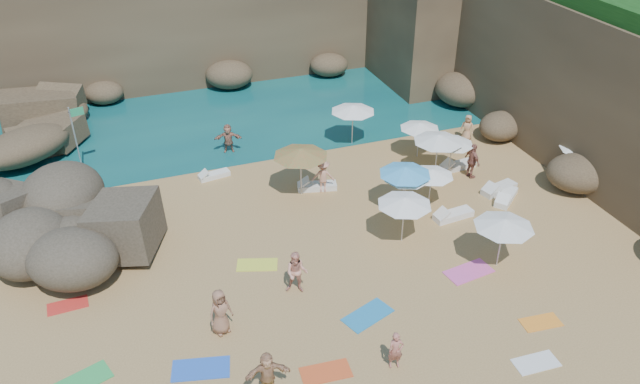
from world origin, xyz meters
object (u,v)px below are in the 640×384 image
object	(u,v)px
parasol_2	(420,126)
person_stand_4	(467,128)
parasol_1	(453,141)
person_stand_5	(228,138)
flag_pole	(76,131)
lounger_0	(214,175)
parasol_0	(353,108)
rock_outcrop	(48,253)
person_stand_3	(472,161)
person_stand_2	(323,176)

from	to	relation	value
parasol_2	person_stand_4	xyz separation A→B (m)	(3.47, 0.78, -1.06)
parasol_1	person_stand_5	world-z (taller)	parasol_1
flag_pole	person_stand_5	xyz separation A→B (m)	(7.47, -0.40, -1.49)
lounger_0	person_stand_4	size ratio (longest dim) A/B	1.03
parasol_0	parasol_1	size ratio (longest dim) A/B	1.13
rock_outcrop	person_stand_3	size ratio (longest dim) A/B	3.76
parasol_1	lounger_0	world-z (taller)	parasol_1
parasol_0	person_stand_3	bearing A→B (deg)	-52.76
person_stand_4	person_stand_5	world-z (taller)	person_stand_5
person_stand_5	person_stand_2	bearing A→B (deg)	-44.98
person_stand_2	parasol_1	bearing A→B (deg)	-167.73
lounger_0	person_stand_4	world-z (taller)	person_stand_4
flag_pole	lounger_0	xyz separation A→B (m)	(6.13, -2.88, -2.17)
rock_outcrop	parasol_1	size ratio (longest dim) A/B	3.26
person_stand_3	person_stand_2	bearing A→B (deg)	75.65
flag_pole	parasol_2	size ratio (longest dim) A/B	1.71
flag_pole	lounger_0	size ratio (longest dim) A/B	2.28
parasol_2	person_stand_5	distance (m)	10.24
rock_outcrop	person_stand_2	size ratio (longest dim) A/B	4.12
parasol_2	person_stand_3	world-z (taller)	parasol_2
parasol_0	person_stand_3	distance (m)	7.03
parasol_0	parasol_2	world-z (taller)	parasol_0
rock_outcrop	flag_pole	distance (m)	7.34
parasol_1	person_stand_2	bearing A→B (deg)	174.82
parasol_2	person_stand_3	size ratio (longest dim) A/B	1.12
parasol_2	person_stand_5	world-z (taller)	parasol_2
parasol_0	parasol_1	bearing A→B (deg)	-55.16
parasol_1	person_stand_5	xyz separation A→B (m)	(-10.02, 6.22, -1.07)
person_stand_4	person_stand_5	xyz separation A→B (m)	(-12.84, 3.24, 0.03)
lounger_0	person_stand_5	bearing A→B (deg)	52.11
lounger_0	person_stand_3	world-z (taller)	person_stand_3
parasol_1	lounger_0	bearing A→B (deg)	161.79
rock_outcrop	person_stand_2	bearing A→B (deg)	3.31
rock_outcrop	person_stand_4	world-z (taller)	person_stand_4
parasol_0	person_stand_4	world-z (taller)	parasol_0
parasol_0	person_stand_4	distance (m)	6.58
person_stand_5	parasol_1	bearing A→B (deg)	-17.84
lounger_0	person_stand_3	size ratio (longest dim) A/B	0.84
person_stand_3	person_stand_5	bearing A→B (deg)	53.00
person_stand_2	person_stand_5	size ratio (longest dim) A/B	1.06
parasol_0	lounger_0	bearing A→B (deg)	-172.29
rock_outcrop	person_stand_2	distance (m)	12.67
flag_pole	lounger_0	bearing A→B (deg)	-25.18
parasol_0	parasol_2	distance (m)	3.78
rock_outcrop	person_stand_3	distance (m)	20.13
parasol_2	parasol_0	bearing A→B (deg)	135.83
person_stand_3	person_stand_5	xyz separation A→B (m)	(-10.86, 6.92, -0.13)
person_stand_2	person_stand_4	size ratio (longest dim) A/B	1.11
person_stand_4	rock_outcrop	bearing A→B (deg)	-126.32
rock_outcrop	parasol_2	distance (m)	18.84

